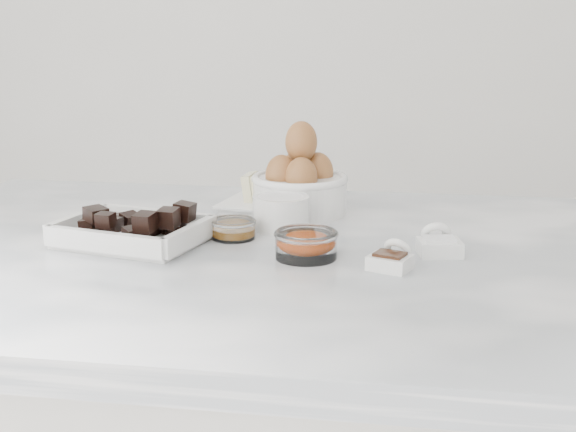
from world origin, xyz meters
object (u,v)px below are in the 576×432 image
Objects in this scene: chocolate_dish at (132,228)px; zest_bowl at (306,243)px; salt_spoon at (439,243)px; egg_bowl at (300,184)px; sugar_ramekin at (281,211)px; vanilla_spoon at (392,259)px; butter_plate at (266,197)px; honey_bowl at (234,228)px.

zest_bowl is (0.25, -0.03, -0.00)m from chocolate_dish.
zest_bowl is 0.18m from salt_spoon.
salt_spoon is (0.43, 0.02, -0.01)m from chocolate_dish.
egg_bowl is at bearing 100.49° from zest_bowl.
sugar_ramekin is (0.19, 0.11, 0.01)m from chocolate_dish.
butter_plate is at bearing 126.87° from vanilla_spoon.
honey_bowl is at bearing -112.71° from egg_bowl.
chocolate_dish is 0.43m from salt_spoon.
egg_bowl is at bearing 67.29° from honey_bowl.
sugar_ramekin is 1.11× the size of salt_spoon.
honey_bowl is 0.26m from vanilla_spoon.
egg_bowl is at bearing 137.84° from salt_spoon.
salt_spoon is at bearing 52.04° from vanilla_spoon.
butter_plate reaches higher than vanilla_spoon.
salt_spoon is (0.17, 0.05, -0.01)m from zest_bowl.
butter_plate is 0.07m from egg_bowl.
vanilla_spoon is (0.37, -0.06, -0.01)m from chocolate_dish.
chocolate_dish reaches higher than vanilla_spoon.
honey_bowl is 0.29m from salt_spoon.
egg_bowl is (0.01, 0.11, 0.02)m from sugar_ramekin.
chocolate_dish is at bearing -133.39° from egg_bowl.
butter_plate is (0.15, 0.24, -0.00)m from chocolate_dish.
honey_bowl is 0.87× the size of salt_spoon.
honey_bowl is 0.14m from zest_bowl.
sugar_ramekin reaches higher than vanilla_spoon.
vanilla_spoon is at bearing -24.63° from honey_bowl.
butter_plate is 0.13m from sugar_ramekin.
salt_spoon is at bearing -42.16° from egg_bowl.
egg_bowl reaches higher than vanilla_spoon.
honey_bowl is at bearing 145.88° from zest_bowl.
chocolate_dish is 1.40× the size of butter_plate.
sugar_ramekin is 0.09m from honey_bowl.
chocolate_dish is 0.30m from egg_bowl.
butter_plate is 0.19m from honey_bowl.
chocolate_dish reaches higher than sugar_ramekin.
egg_bowl is 1.82× the size of zest_bowl.
vanilla_spoon is at bearing -59.88° from egg_bowl.
vanilla_spoon is (0.23, -0.11, -0.00)m from honey_bowl.
butter_plate is 2.43× the size of honey_bowl.
salt_spoon is (0.29, -0.03, -0.00)m from honey_bowl.
zest_bowl is at bearing -6.97° from chocolate_dish.
chocolate_dish is 1.43× the size of egg_bowl.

